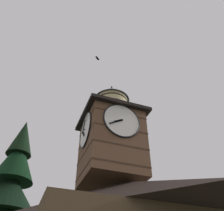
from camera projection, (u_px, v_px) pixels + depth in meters
name	position (u px, v px, depth m)	size (l,w,h in m)	color
clock_tower	(111.00, 136.00, 18.01)	(4.49, 4.49, 8.35)	brown
flying_bird_high	(97.00, 58.00, 24.98)	(0.52, 0.47, 0.14)	black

